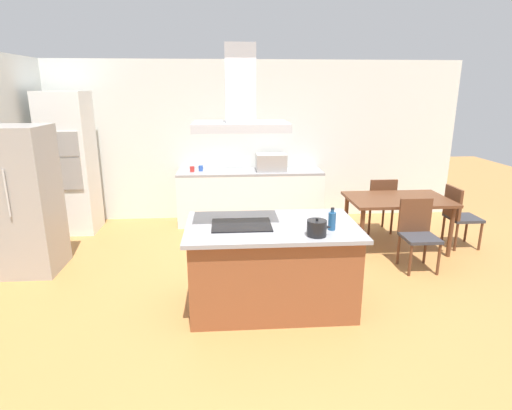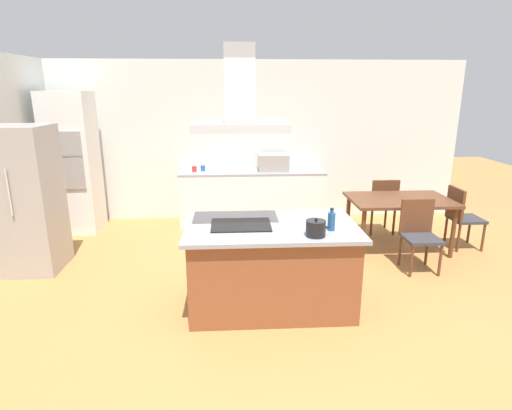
{
  "view_description": "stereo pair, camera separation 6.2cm",
  "coord_description": "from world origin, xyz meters",
  "px_view_note": "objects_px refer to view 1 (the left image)",
  "views": [
    {
      "loc": [
        -0.45,
        -3.98,
        2.24
      ],
      "look_at": [
        -0.13,
        0.4,
        1.0
      ],
      "focal_mm": 29.09,
      "sensor_mm": 36.0,
      "label": 1
    },
    {
      "loc": [
        -0.39,
        -3.98,
        2.24
      ],
      "look_at": [
        -0.13,
        0.4,
        1.0
      ],
      "focal_mm": 29.09,
      "sensor_mm": 36.0,
      "label": 2
    }
  ],
  "objects_px": {
    "tea_kettle": "(317,228)",
    "wall_oven_stack": "(70,164)",
    "refrigerator": "(20,201)",
    "dining_table": "(398,204)",
    "coffee_mug_red": "(192,169)",
    "chair_facing_island": "(418,230)",
    "chair_facing_back_wall": "(380,202)",
    "countertop_microwave": "(271,162)",
    "olive_oil_bottle": "(332,221)",
    "coffee_mug_blue": "(201,168)",
    "cooktop": "(242,225)",
    "chair_at_right_end": "(458,213)",
    "range_hood": "(240,103)"
  },
  "relations": [
    {
      "from": "chair_facing_back_wall",
      "to": "cooktop",
      "type": "bearing_deg",
      "value": -136.28
    },
    {
      "from": "chair_facing_back_wall",
      "to": "coffee_mug_blue",
      "type": "bearing_deg",
      "value": 164.9
    },
    {
      "from": "cooktop",
      "to": "tea_kettle",
      "type": "height_order",
      "value": "tea_kettle"
    },
    {
      "from": "olive_oil_bottle",
      "to": "coffee_mug_blue",
      "type": "bearing_deg",
      "value": 114.81
    },
    {
      "from": "chair_facing_island",
      "to": "range_hood",
      "type": "relative_size",
      "value": 0.99
    },
    {
      "from": "countertop_microwave",
      "to": "coffee_mug_red",
      "type": "relative_size",
      "value": 5.56
    },
    {
      "from": "refrigerator",
      "to": "chair_facing_back_wall",
      "type": "xyz_separation_m",
      "value": [
        4.94,
        1.05,
        -0.4
      ]
    },
    {
      "from": "coffee_mug_red",
      "to": "wall_oven_stack",
      "type": "bearing_deg",
      "value": -173.18
    },
    {
      "from": "wall_oven_stack",
      "to": "refrigerator",
      "type": "distance_m",
      "value": 1.55
    },
    {
      "from": "refrigerator",
      "to": "olive_oil_bottle",
      "type": "bearing_deg",
      "value": -20.22
    },
    {
      "from": "countertop_microwave",
      "to": "coffee_mug_red",
      "type": "bearing_deg",
      "value": -179.63
    },
    {
      "from": "tea_kettle",
      "to": "chair_facing_back_wall",
      "type": "height_order",
      "value": "tea_kettle"
    },
    {
      "from": "wall_oven_stack",
      "to": "chair_at_right_end",
      "type": "height_order",
      "value": "wall_oven_stack"
    },
    {
      "from": "chair_facing_back_wall",
      "to": "chair_at_right_end",
      "type": "relative_size",
      "value": 1.0
    },
    {
      "from": "coffee_mug_red",
      "to": "dining_table",
      "type": "distance_m",
      "value": 3.29
    },
    {
      "from": "chair_at_right_end",
      "to": "chair_facing_island",
      "type": "bearing_deg",
      "value": -143.99
    },
    {
      "from": "chair_facing_island",
      "to": "chair_at_right_end",
      "type": "height_order",
      "value": "same"
    },
    {
      "from": "wall_oven_stack",
      "to": "chair_facing_island",
      "type": "height_order",
      "value": "wall_oven_stack"
    },
    {
      "from": "tea_kettle",
      "to": "wall_oven_stack",
      "type": "height_order",
      "value": "wall_oven_stack"
    },
    {
      "from": "wall_oven_stack",
      "to": "chair_facing_back_wall",
      "type": "distance_m",
      "value": 4.92
    },
    {
      "from": "olive_oil_bottle",
      "to": "wall_oven_stack",
      "type": "relative_size",
      "value": 0.1
    },
    {
      "from": "coffee_mug_red",
      "to": "range_hood",
      "type": "height_order",
      "value": "range_hood"
    },
    {
      "from": "cooktop",
      "to": "olive_oil_bottle",
      "type": "bearing_deg",
      "value": -12.38
    },
    {
      "from": "olive_oil_bottle",
      "to": "chair_facing_island",
      "type": "height_order",
      "value": "olive_oil_bottle"
    },
    {
      "from": "coffee_mug_red",
      "to": "coffee_mug_blue",
      "type": "height_order",
      "value": "same"
    },
    {
      "from": "wall_oven_stack",
      "to": "chair_facing_back_wall",
      "type": "height_order",
      "value": "wall_oven_stack"
    },
    {
      "from": "dining_table",
      "to": "chair_at_right_end",
      "type": "bearing_deg",
      "value": 0.0
    },
    {
      "from": "refrigerator",
      "to": "chair_facing_back_wall",
      "type": "height_order",
      "value": "refrigerator"
    },
    {
      "from": "countertop_microwave",
      "to": "wall_oven_stack",
      "type": "relative_size",
      "value": 0.23
    },
    {
      "from": "chair_at_right_end",
      "to": "coffee_mug_red",
      "type": "bearing_deg",
      "value": 160.63
    },
    {
      "from": "tea_kettle",
      "to": "range_hood",
      "type": "height_order",
      "value": "range_hood"
    },
    {
      "from": "tea_kettle",
      "to": "coffee_mug_red",
      "type": "relative_size",
      "value": 2.65
    },
    {
      "from": "coffee_mug_red",
      "to": "range_hood",
      "type": "bearing_deg",
      "value": -76.14
    },
    {
      "from": "cooktop",
      "to": "range_hood",
      "type": "relative_size",
      "value": 0.67
    },
    {
      "from": "chair_at_right_end",
      "to": "range_hood",
      "type": "height_order",
      "value": "range_hood"
    },
    {
      "from": "dining_table",
      "to": "coffee_mug_red",
      "type": "bearing_deg",
      "value": 155.31
    },
    {
      "from": "coffee_mug_blue",
      "to": "chair_facing_island",
      "type": "height_order",
      "value": "coffee_mug_blue"
    },
    {
      "from": "olive_oil_bottle",
      "to": "tea_kettle",
      "type": "bearing_deg",
      "value": -139.13
    },
    {
      "from": "coffee_mug_red",
      "to": "wall_oven_stack",
      "type": "xyz_separation_m",
      "value": [
        -1.88,
        -0.23,
        0.16
      ]
    },
    {
      "from": "coffee_mug_blue",
      "to": "refrigerator",
      "type": "bearing_deg",
      "value": -139.1
    },
    {
      "from": "coffee_mug_red",
      "to": "dining_table",
      "type": "bearing_deg",
      "value": -24.69
    },
    {
      "from": "coffee_mug_blue",
      "to": "chair_at_right_end",
      "type": "height_order",
      "value": "coffee_mug_blue"
    },
    {
      "from": "olive_oil_bottle",
      "to": "chair_at_right_end",
      "type": "relative_size",
      "value": 0.25
    },
    {
      "from": "dining_table",
      "to": "wall_oven_stack",
      "type": "bearing_deg",
      "value": 166.76
    },
    {
      "from": "tea_kettle",
      "to": "dining_table",
      "type": "height_order",
      "value": "tea_kettle"
    },
    {
      "from": "olive_oil_bottle",
      "to": "refrigerator",
      "type": "bearing_deg",
      "value": 159.78
    },
    {
      "from": "refrigerator",
      "to": "chair_facing_back_wall",
      "type": "relative_size",
      "value": 2.04
    },
    {
      "from": "olive_oil_bottle",
      "to": "cooktop",
      "type": "bearing_deg",
      "value": 167.62
    },
    {
      "from": "wall_oven_stack",
      "to": "chair_facing_back_wall",
      "type": "bearing_deg",
      "value": -5.62
    },
    {
      "from": "countertop_microwave",
      "to": "chair_facing_back_wall",
      "type": "relative_size",
      "value": 0.56
    }
  ]
}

